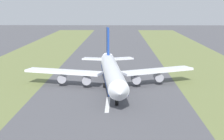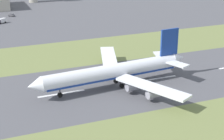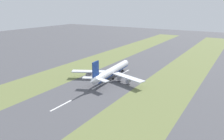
# 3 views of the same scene
# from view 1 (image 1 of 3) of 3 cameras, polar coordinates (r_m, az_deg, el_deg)

# --- Properties ---
(ground_plane) EXTENTS (800.00, 800.00, 0.00)m
(ground_plane) POSITION_cam_1_polar(r_m,az_deg,el_deg) (136.39, -0.36, -2.62)
(ground_plane) COLOR #4C4C51
(centreline_dash_near) EXTENTS (1.20, 18.00, 0.01)m
(centreline_dash_near) POSITION_cam_1_polar(r_m,az_deg,el_deg) (191.69, 0.07, 1.07)
(centreline_dash_near) COLOR silver
(centreline_dash_near) RESTS_ON ground
(centreline_dash_mid) EXTENTS (1.20, 18.00, 0.01)m
(centreline_dash_mid) POSITION_cam_1_polar(r_m,az_deg,el_deg) (152.32, -0.21, -1.28)
(centreline_dash_mid) COLOR silver
(centreline_dash_mid) RESTS_ON ground
(centreline_dash_far) EXTENTS (1.20, 18.00, 0.01)m
(centreline_dash_far) POSITION_cam_1_polar(r_m,az_deg,el_deg) (113.39, -0.67, -5.25)
(centreline_dash_far) COLOR silver
(centreline_dash_far) RESTS_ON ground
(airplane_main_jet) EXTENTS (63.90, 67.22, 20.20)m
(airplane_main_jet) POSITION_cam_1_polar(r_m,az_deg,el_deg) (133.40, -0.05, -0.27)
(airplane_main_jet) COLOR silver
(airplane_main_jet) RESTS_ON ground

